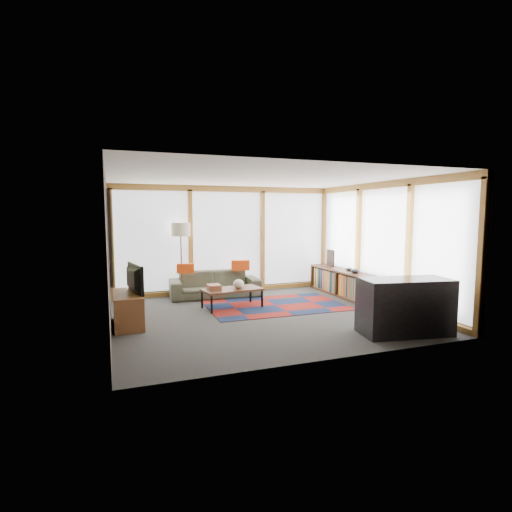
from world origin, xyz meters
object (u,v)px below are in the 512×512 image
object	(u,v)px
bookshelf	(343,283)
tv_console	(128,309)
coffee_table	(232,298)
floor_lamp	(181,260)
sofa	(215,284)
television	(130,279)
bar_counter	(405,306)

from	to	relation	value
bookshelf	tv_console	world-z (taller)	bookshelf
coffee_table	floor_lamp	bearing A→B (deg)	120.73
sofa	television	world-z (taller)	television
floor_lamp	bookshelf	bearing A→B (deg)	-16.85
bar_counter	coffee_table	bearing A→B (deg)	138.15
floor_lamp	television	size ratio (longest dim) A/B	1.98
bookshelf	television	xyz separation A→B (m)	(-4.84, -0.89, 0.52)
floor_lamp	television	world-z (taller)	floor_lamp
bar_counter	floor_lamp	bearing A→B (deg)	135.76
floor_lamp	television	bearing A→B (deg)	-121.37
television	bar_counter	xyz separation A→B (m)	(4.13, -2.04, -0.37)
floor_lamp	bookshelf	xyz separation A→B (m)	(3.63, -1.10, -0.56)
coffee_table	television	xyz separation A→B (m)	(-2.02, -0.63, 0.62)
tv_console	bookshelf	bearing A→B (deg)	10.16
floor_lamp	coffee_table	world-z (taller)	floor_lamp
bar_counter	bookshelf	bearing A→B (deg)	86.21
bookshelf	bar_counter	distance (m)	3.02
tv_console	bar_counter	bearing A→B (deg)	-26.17
coffee_table	bookshelf	size ratio (longest dim) A/B	0.49
sofa	television	xyz separation A→B (m)	(-1.95, -1.81, 0.52)
tv_console	floor_lamp	bearing A→B (deg)	57.34
floor_lamp	bar_counter	bearing A→B (deg)	-54.13
floor_lamp	tv_console	bearing A→B (deg)	-122.66
bookshelf	bar_counter	world-z (taller)	bar_counter
coffee_table	bar_counter	xyz separation A→B (m)	(2.11, -2.67, 0.25)
tv_console	bar_counter	size ratio (longest dim) A/B	0.80
sofa	bookshelf	distance (m)	3.03
television	bookshelf	bearing A→B (deg)	-91.03
coffee_table	bar_counter	distance (m)	3.41
floor_lamp	television	distance (m)	2.33
television	sofa	bearing A→B (deg)	-58.58
sofa	television	bearing A→B (deg)	-133.07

